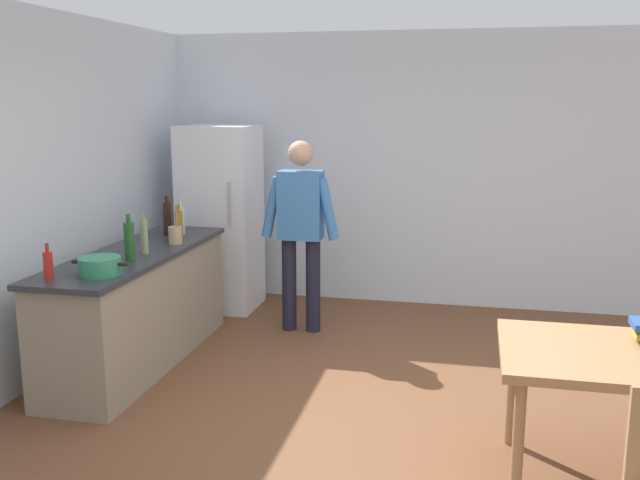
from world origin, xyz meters
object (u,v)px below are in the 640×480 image
object	(u,v)px
person	(301,223)
bottle_sauce_red	(48,265)
bottle_oil_amber	(179,224)
bottle_wine_dark	(168,218)
refrigerator	(221,218)
bottle_vinegar_tall	(144,236)
bottle_wine_green	(129,241)
dining_table	(637,367)
cooking_pot	(100,266)
utensil_jar	(175,234)
bottle_water_clear	(181,220)

from	to	relation	value
person	bottle_sauce_red	xyz separation A→B (m)	(-1.19, -1.96, 0.02)
bottle_oil_amber	bottle_wine_dark	distance (m)	0.17
refrigerator	bottle_wine_dark	world-z (taller)	refrigerator
bottle_sauce_red	bottle_wine_dark	world-z (taller)	bottle_wine_dark
bottle_vinegar_tall	bottle_wine_green	world-z (taller)	bottle_wine_green
dining_table	cooking_pot	bearing A→B (deg)	173.50
bottle_sauce_red	person	bearing A→B (deg)	58.70
utensil_jar	bottle_wine_green	size ratio (longest dim) A/B	0.94
cooking_pot	dining_table	bearing A→B (deg)	-6.50
bottle_oil_amber	bottle_wine_dark	world-z (taller)	bottle_wine_dark
refrigerator	bottle_oil_amber	distance (m)	1.02
cooking_pot	bottle_wine_dark	size ratio (longest dim) A/B	1.18
refrigerator	person	bearing A→B (deg)	-30.23
dining_table	bottle_wine_green	world-z (taller)	bottle_wine_green
bottle_oil_amber	bottle_wine_dark	xyz separation A→B (m)	(-0.14, 0.08, 0.03)
utensil_jar	cooking_pot	bearing A→B (deg)	-93.59
person	bottle_wine_green	size ratio (longest dim) A/B	5.00
utensil_jar	bottle_oil_amber	bearing A→B (deg)	106.95
bottle_water_clear	bottle_vinegar_tall	bearing A→B (deg)	-86.21
cooking_pot	person	bearing A→B (deg)	62.21
bottle_sauce_red	bottle_water_clear	distance (m)	1.66
utensil_jar	bottle_water_clear	world-z (taller)	utensil_jar
utensil_jar	bottle_vinegar_tall	world-z (taller)	same
utensil_jar	bottle_vinegar_tall	size ratio (longest dim) A/B	1.00
person	bottle_vinegar_tall	xyz separation A→B (m)	(-0.94, -1.11, 0.06)
cooking_pot	refrigerator	bearing A→B (deg)	90.39
person	bottle_wine_dark	bearing A→B (deg)	-160.91
dining_table	bottle_wine_green	bearing A→B (deg)	166.18
bottle_oil_amber	bottle_water_clear	size ratio (longest dim) A/B	0.93
cooking_pot	bottle_water_clear	xyz separation A→B (m)	(-0.05, 1.46, 0.07)
utensil_jar	bottle_sauce_red	world-z (taller)	utensil_jar
utensil_jar	bottle_oil_amber	xyz separation A→B (m)	(-0.08, 0.25, 0.04)
dining_table	bottle_water_clear	bearing A→B (deg)	151.27
dining_table	bottle_oil_amber	xyz separation A→B (m)	(-3.29, 1.69, 0.34)
refrigerator	bottle_wine_green	bearing A→B (deg)	-89.72
refrigerator	bottle_vinegar_tall	distance (m)	1.67
bottle_vinegar_tall	utensil_jar	bearing A→B (deg)	80.50
utensil_jar	bottle_vinegar_tall	distance (m)	0.42
refrigerator	bottle_wine_dark	distance (m)	0.95
bottle_oil_amber	bottle_wine_dark	bearing A→B (deg)	149.44
bottle_sauce_red	bottle_wine_dark	distance (m)	1.59
refrigerator	cooking_pot	size ratio (longest dim) A/B	4.50
dining_table	bottle_water_clear	distance (m)	3.82
bottle_oil_amber	bottle_sauce_red	xyz separation A→B (m)	(-0.25, -1.50, -0.02)
dining_table	bottle_water_clear	xyz separation A→B (m)	(-3.34, 1.83, 0.35)
bottle_water_clear	bottle_wine_green	xyz separation A→B (m)	(0.05, -1.02, 0.02)
cooking_pot	bottle_oil_amber	xyz separation A→B (m)	(-0.01, 1.31, 0.06)
dining_table	bottle_wine_green	size ratio (longest dim) A/B	4.12
cooking_pot	bottle_oil_amber	world-z (taller)	bottle_oil_amber
cooking_pot	bottle_wine_green	distance (m)	0.44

